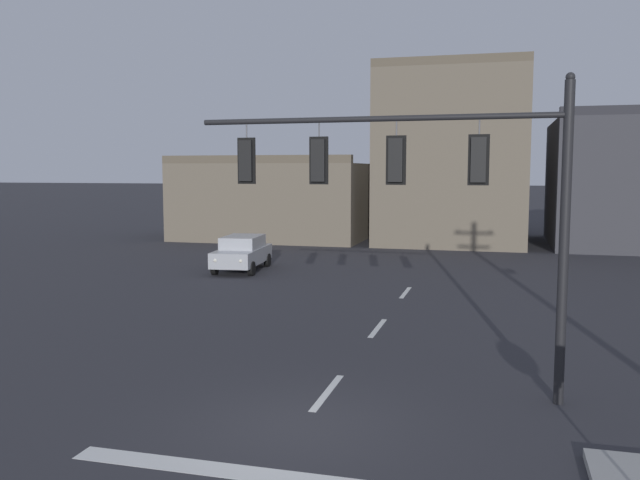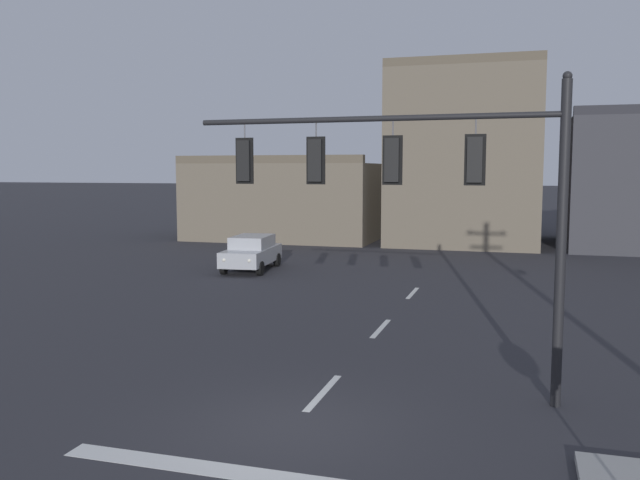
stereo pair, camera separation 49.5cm
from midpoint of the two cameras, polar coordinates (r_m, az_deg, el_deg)
The scene contains 5 objects.
ground_plane at distance 12.73m, azimuth -2.87°, elevation -15.60°, with size 400.00×400.00×0.00m, color #2B2B30.
stop_bar_paint at distance 11.00m, azimuth -6.27°, elevation -19.22°, with size 6.40×0.50×0.01m, color silver.
lane_centreline at distance 14.52m, azimuth -0.37°, elevation -12.80°, with size 0.16×26.40×0.01m.
signal_mast_near_side at distance 14.01m, azimuth 7.95°, elevation 5.03°, with size 7.80×0.51×6.54m.
car_lot_nearside at distance 31.53m, azimuth -7.07°, elevation -1.03°, with size 2.25×4.58×1.61m.
Camera 1 is at (3.43, -11.32, 4.68)m, focal length 37.70 mm.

